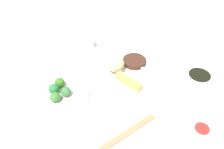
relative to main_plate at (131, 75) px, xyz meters
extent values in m
cube|color=white|center=(0.00, 0.00, -0.02)|extent=(2.20, 2.20, 0.02)
cylinder|color=white|center=(0.00, 0.00, 0.00)|extent=(0.25, 0.25, 0.02)
sphere|color=#CBB77E|center=(-0.07, -0.01, 0.04)|extent=(0.07, 0.07, 0.07)
cube|color=gold|center=(0.01, -0.07, 0.02)|extent=(0.11, 0.06, 0.03)
cube|color=beige|center=(0.07, 0.01, 0.02)|extent=(0.07, 0.07, 0.01)
cylinder|color=#3E2319|center=(-0.01, 0.07, 0.02)|extent=(0.10, 0.10, 0.02)
cylinder|color=white|center=(-0.19, -0.21, 0.00)|extent=(0.20, 0.20, 0.01)
sphere|color=#346A34|center=(-0.17, -0.21, 0.02)|extent=(0.04, 0.04, 0.04)
sphere|color=#346D2C|center=(-0.19, -0.24, 0.02)|extent=(0.04, 0.04, 0.04)
sphere|color=#316A1F|center=(-0.22, -0.18, 0.02)|extent=(0.04, 0.04, 0.04)
sphere|color=#266D34|center=(-0.22, -0.21, 0.02)|extent=(0.04, 0.04, 0.04)
cylinder|color=white|center=(0.25, 0.07, 0.01)|extent=(0.10, 0.10, 0.04)
cylinder|color=black|center=(0.25, 0.07, 0.03)|extent=(0.08, 0.08, 0.00)
cylinder|color=white|center=(0.29, -0.17, 0.00)|extent=(0.06, 0.06, 0.02)
cylinder|color=red|center=(0.29, -0.17, 0.02)|extent=(0.05, 0.05, 0.00)
cylinder|color=silver|center=(-0.26, 0.11, 0.02)|extent=(0.07, 0.07, 0.06)
cube|color=#9B744E|center=(0.08, -0.26, 0.00)|extent=(0.13, 0.20, 0.01)
camera|label=1|loc=(0.19, -0.64, 0.59)|focal=35.43mm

